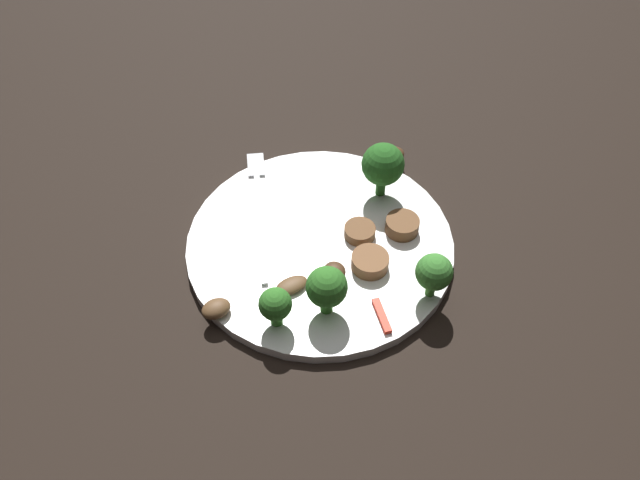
% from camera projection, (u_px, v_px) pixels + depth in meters
% --- Properties ---
extents(ground_plane, '(1.40, 1.40, 0.00)m').
position_uv_depth(ground_plane, '(320.00, 247.00, 0.63)').
color(ground_plane, black).
extents(plate, '(0.26, 0.26, 0.01)m').
position_uv_depth(plate, '(320.00, 244.00, 0.62)').
color(plate, white).
rests_on(plate, ground_plane).
extents(fork, '(0.18, 0.02, 0.00)m').
position_uv_depth(fork, '(259.00, 203.00, 0.65)').
color(fork, silver).
rests_on(fork, plate).
extents(broccoli_floret_0, '(0.04, 0.04, 0.06)m').
position_uv_depth(broccoli_floret_0, '(383.00, 165.00, 0.63)').
color(broccoli_floret_0, '#296420').
rests_on(broccoli_floret_0, plate).
extents(broccoli_floret_1, '(0.03, 0.03, 0.04)m').
position_uv_depth(broccoli_floret_1, '(275.00, 305.00, 0.53)').
color(broccoli_floret_1, '#347525').
rests_on(broccoli_floret_1, plate).
extents(broccoli_floret_2, '(0.04, 0.04, 0.05)m').
position_uv_depth(broccoli_floret_2, '(327.00, 288.00, 0.54)').
color(broccoli_floret_2, '#347525').
rests_on(broccoli_floret_2, plate).
extents(broccoli_floret_3, '(0.03, 0.03, 0.05)m').
position_uv_depth(broccoli_floret_3, '(434.00, 273.00, 0.55)').
color(broccoli_floret_3, '#408630').
rests_on(broccoli_floret_3, plate).
extents(sausage_slice_0, '(0.04, 0.04, 0.01)m').
position_uv_depth(sausage_slice_0, '(370.00, 262.00, 0.59)').
color(sausage_slice_0, brown).
rests_on(sausage_slice_0, plate).
extents(sausage_slice_1, '(0.03, 0.03, 0.01)m').
position_uv_depth(sausage_slice_1, '(401.00, 222.00, 0.62)').
color(sausage_slice_1, brown).
rests_on(sausage_slice_1, plate).
extents(sausage_slice_2, '(0.03, 0.03, 0.01)m').
position_uv_depth(sausage_slice_2, '(360.00, 233.00, 0.62)').
color(sausage_slice_2, brown).
rests_on(sausage_slice_2, plate).
extents(mushroom_0, '(0.02, 0.02, 0.01)m').
position_uv_depth(mushroom_0, '(395.00, 154.00, 0.69)').
color(mushroom_0, '#422B19').
rests_on(mushroom_0, plate).
extents(mushroom_1, '(0.03, 0.03, 0.01)m').
position_uv_depth(mushroom_1, '(334.00, 271.00, 0.58)').
color(mushroom_1, '#422B19').
rests_on(mushroom_1, plate).
extents(mushroom_2, '(0.03, 0.03, 0.01)m').
position_uv_depth(mushroom_2, '(216.00, 309.00, 0.56)').
color(mushroom_2, brown).
rests_on(mushroom_2, plate).
extents(mushroom_3, '(0.03, 0.04, 0.01)m').
position_uv_depth(mushroom_3, '(291.00, 285.00, 0.58)').
color(mushroom_3, brown).
rests_on(mushroom_3, plate).
extents(pepper_strip_1, '(0.04, 0.01, 0.00)m').
position_uv_depth(pepper_strip_1, '(382.00, 316.00, 0.56)').
color(pepper_strip_1, red).
rests_on(pepper_strip_1, plate).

